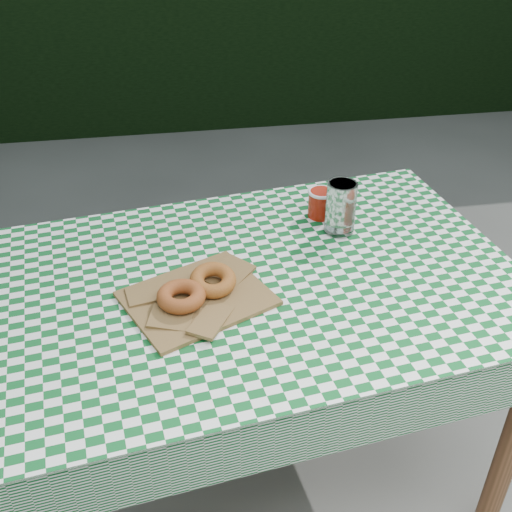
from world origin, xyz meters
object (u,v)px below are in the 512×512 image
at_px(paper_bag, 197,297).
at_px(coffee_mug, 321,203).
at_px(table, 260,388).
at_px(drinking_glass, 341,208).

bearing_deg(paper_bag, coffee_mug, 41.19).
bearing_deg(coffee_mug, table, -160.56).
bearing_deg(paper_bag, table, 21.05).
relative_size(paper_bag, drinking_glass, 2.14).
distance_m(table, coffee_mug, 0.54).
relative_size(paper_bag, coffee_mug, 2.22).
height_order(table, coffee_mug, coffee_mug).
height_order(table, paper_bag, paper_bag).
bearing_deg(coffee_mug, drinking_glass, -103.02).
height_order(table, drinking_glass, drinking_glass).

